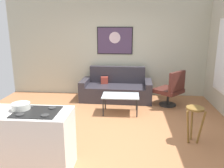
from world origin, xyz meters
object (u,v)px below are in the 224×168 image
Objects in this scene: couch at (116,89)px; armchair at (171,89)px; bar_stool at (194,116)px; mixing_bowl at (21,107)px; coffee_table at (121,97)px; wall_painting at (115,41)px.

armchair is (1.44, -0.46, 0.17)m from couch.
mixing_bowl is (-2.65, -0.94, 0.44)m from bar_stool.
couch reaches higher than coffee_table.
armchair is 0.91× the size of wall_painting.
bar_stool is at bearing -87.41° from armchair.
bar_stool is 0.64× the size of wall_painting.
couch is at bearing 122.89° from bar_stool.
armchair reaches higher than coffee_table.
mixing_bowl reaches higher than bar_stool.
armchair is 3.85m from mixing_bowl.
couch is 2.12× the size of armchair.
coffee_table is 1.31× the size of bar_stool.
wall_painting is (-1.60, 2.83, 1.11)m from bar_stool.
mixing_bowl is (-1.30, -2.24, 0.53)m from coffee_table.
couch is at bearing -80.88° from wall_painting.
couch is 2.30× the size of coffee_table.
couch is at bearing 71.03° from mixing_bowl.
couch is at bearing 162.12° from armchair.
couch is 1.41m from wall_painting.
couch is 1.52m from armchair.
coffee_table is at bearing 59.92° from mixing_bowl.
coffee_table is 1.40m from armchair.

